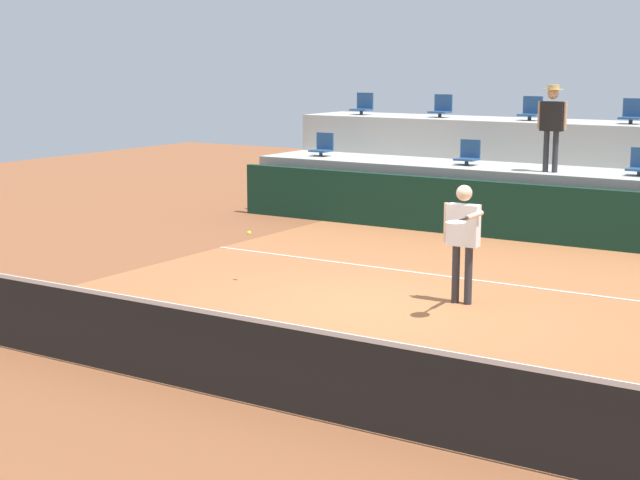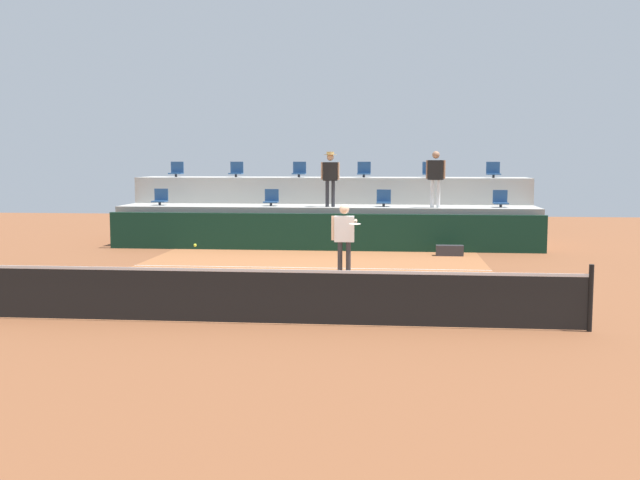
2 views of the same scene
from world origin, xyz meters
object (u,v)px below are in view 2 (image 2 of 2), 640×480
stadium_chair_upper_far_right (493,171)px  equipment_bag (450,250)px  stadium_chair_upper_mid_left (299,171)px  stadium_chair_upper_right (429,171)px  stadium_chair_upper_far_left (177,171)px  stadium_chair_upper_left (236,171)px  stadium_chair_lower_far_right (500,200)px  stadium_chair_upper_mid_right (364,171)px  tennis_ball (195,245)px  tennis_player (345,233)px  stadium_chair_lower_left (271,199)px  spectator_with_hat (330,173)px  stadium_chair_lower_far_left (160,198)px  stadium_chair_lower_right (384,199)px  spectator_leaning_on_rail (436,174)px

stadium_chair_upper_far_right → equipment_bag: (-1.65, -3.88, -2.16)m
stadium_chair_upper_mid_left → stadium_chair_upper_right: same height
stadium_chair_upper_far_left → stadium_chair_upper_left: 2.08m
stadium_chair_lower_far_right → stadium_chair_upper_mid_right: (-4.24, 1.80, 0.85)m
tennis_ball → tennis_player: bearing=8.4°
stadium_chair_lower_far_right → stadium_chair_upper_mid_left: bearing=164.3°
stadium_chair_upper_far_left → stadium_chair_lower_left: bearing=-26.8°
stadium_chair_lower_left → tennis_player: 6.91m
stadium_chair_upper_far_left → stadium_chair_upper_mid_right: (6.40, 0.00, 0.00)m
stadium_chair_upper_mid_right → equipment_bag: (2.58, -3.88, -2.16)m
spectator_with_hat → stadium_chair_upper_mid_right: bearing=66.7°
stadium_chair_lower_far_right → tennis_ball: bearing=-138.4°
stadium_chair_lower_far_left → stadium_chair_upper_right: stadium_chair_upper_right is taller
tennis_player → stadium_chair_upper_far_left: bearing=127.8°
stadium_chair_lower_far_left → tennis_ball: bearing=-66.5°
stadium_chair_lower_far_left → stadium_chair_upper_far_left: size_ratio=1.00×
stadium_chair_lower_far_left → equipment_bag: bearing=-13.0°
stadium_chair_lower_right → tennis_ball: stadium_chair_lower_right is taller
stadium_chair_upper_far_left → stadium_chair_upper_left: size_ratio=1.00×
spectator_with_hat → stadium_chair_lower_far_left: bearing=176.0°
stadium_chair_lower_right → spectator_with_hat: spectator_with_hat is taller
stadium_chair_lower_far_left → stadium_chair_lower_right: 7.10m
stadium_chair_upper_left → stadium_chair_upper_mid_left: same height
spectator_with_hat → stadium_chair_upper_right: bearing=35.2°
stadium_chair_upper_mid_left → stadium_chair_upper_right: bearing=0.0°
stadium_chair_lower_left → tennis_ball: bearing=-95.2°
stadium_chair_lower_left → stadium_chair_upper_far_left: stadium_chair_upper_far_left is taller
stadium_chair_upper_far_right → tennis_ball: (-7.68, -8.63, -1.54)m
stadium_chair_lower_left → stadium_chair_upper_far_left: size_ratio=1.00×
stadium_chair_upper_right → equipment_bag: size_ratio=0.68×
stadium_chair_lower_far_left → stadium_chair_upper_left: 2.89m
stadium_chair_upper_far_right → stadium_chair_lower_left: bearing=-165.7°
stadium_chair_upper_left → stadium_chair_upper_far_right: 8.56m
stadium_chair_upper_far_right → tennis_ball: 11.65m
stadium_chair_lower_far_right → spectator_with_hat: size_ratio=0.31×
stadium_chair_upper_mid_left → tennis_player: stadium_chair_upper_mid_left is taller
stadium_chair_upper_left → tennis_ball: (0.87, -8.63, -1.54)m
stadium_chair_upper_right → tennis_ball: size_ratio=7.65×
stadium_chair_lower_far_left → stadium_chair_upper_far_right: bearing=9.6°
stadium_chair_lower_left → stadium_chair_upper_mid_right: 3.46m
stadium_chair_lower_left → stadium_chair_upper_mid_left: (0.66, 1.80, 0.85)m
stadium_chair_upper_mid_right → tennis_ball: 9.42m
stadium_chair_upper_right → stadium_chair_upper_mid_right: bearing=180.0°
tennis_player → spectator_leaning_on_rail: spectator_leaning_on_rail is taller
spectator_leaning_on_rail → stadium_chair_upper_far_right: bearing=47.7°
stadium_chair_upper_far_left → spectator_with_hat: size_ratio=0.31×
stadium_chair_lower_far_right → stadium_chair_upper_left: size_ratio=1.00×
spectator_with_hat → spectator_leaning_on_rail: spectator_leaning_on_rail is taller
stadium_chair_lower_right → stadium_chair_upper_far_right: stadium_chair_upper_far_right is taller
stadium_chair_lower_right → equipment_bag: stadium_chair_lower_right is taller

